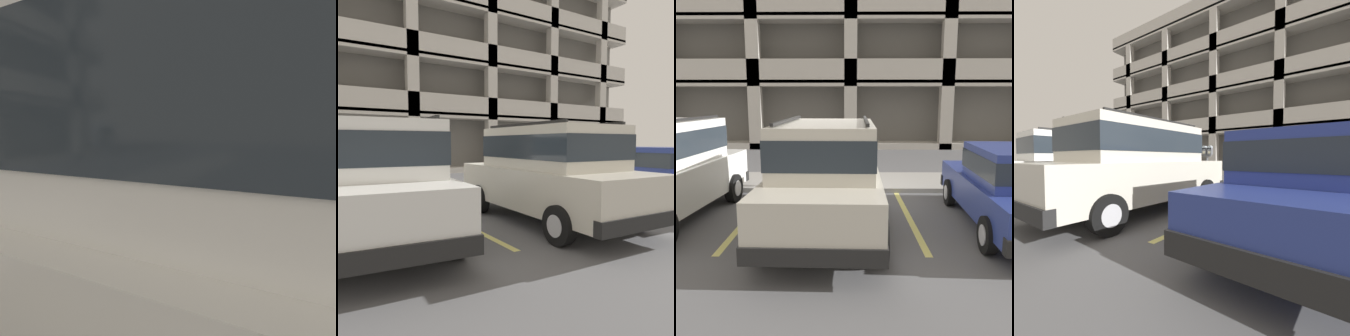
% 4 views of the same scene
% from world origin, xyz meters
% --- Properties ---
extents(ground_plane, '(80.00, 80.00, 0.10)m').
position_xyz_m(ground_plane, '(0.00, 0.00, -0.05)').
color(ground_plane, '#565659').
extents(sidewalk, '(40.00, 2.20, 0.12)m').
position_xyz_m(sidewalk, '(0.00, 1.30, 0.06)').
color(sidewalk, gray).
rests_on(sidewalk, ground_plane).
extents(parking_stall_lines, '(13.24, 4.80, 0.01)m').
position_xyz_m(parking_stall_lines, '(1.64, -1.40, 0.00)').
color(parking_stall_lines, '#DBD16B').
rests_on(parking_stall_lines, ground_plane).
extents(silver_suv, '(2.11, 4.83, 2.03)m').
position_xyz_m(silver_suv, '(0.02, -2.51, 1.09)').
color(silver_suv, beige).
rests_on(silver_suv, ground_plane).
extents(red_sedan, '(2.31, 4.93, 2.03)m').
position_xyz_m(red_sedan, '(-3.31, -2.06, 1.09)').
color(red_sedan, silver).
rests_on(red_sedan, ground_plane).
extents(dark_hatchback, '(1.99, 4.56, 1.54)m').
position_xyz_m(dark_hatchback, '(3.46, -2.42, 0.82)').
color(dark_hatchback, navy).
rests_on(dark_hatchback, ground_plane).
extents(parking_meter_near, '(0.35, 0.12, 1.49)m').
position_xyz_m(parking_meter_near, '(0.23, 0.35, 1.23)').
color(parking_meter_near, '#595B60').
rests_on(parking_meter_near, sidewalk).
extents(parking_meter_far, '(0.35, 0.12, 1.50)m').
position_xyz_m(parking_meter_far, '(-6.33, 0.34, 1.24)').
color(parking_meter_far, '#595B60').
rests_on(parking_meter_far, sidewalk).
extents(parking_garage, '(32.00, 10.00, 13.25)m').
position_xyz_m(parking_garage, '(0.51, 14.18, 6.03)').
color(parking_garage, '#64625C').
rests_on(parking_garage, ground_plane).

